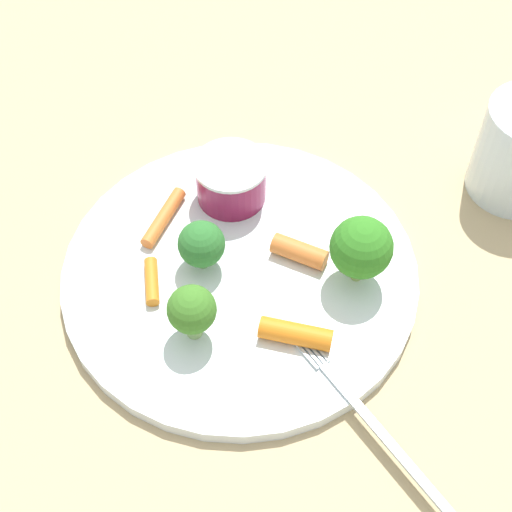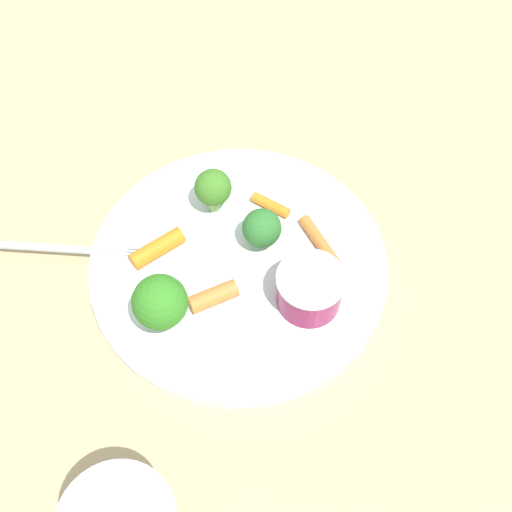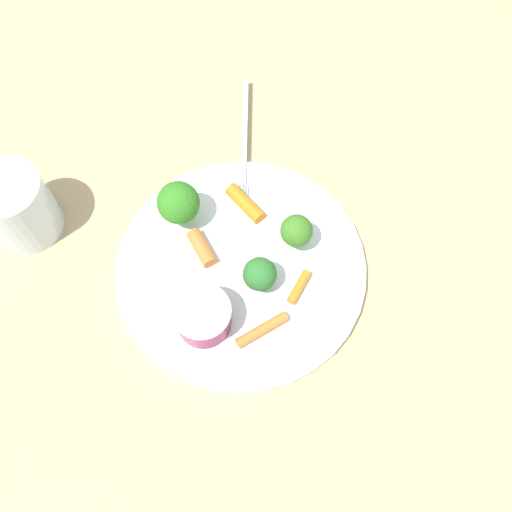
% 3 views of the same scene
% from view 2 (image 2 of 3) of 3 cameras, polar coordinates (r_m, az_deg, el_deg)
% --- Properties ---
extents(ground_plane, '(2.40, 2.40, 0.00)m').
position_cam_2_polar(ground_plane, '(0.62, -1.52, -1.02)').
color(ground_plane, tan).
extents(plate, '(0.28, 0.28, 0.01)m').
position_cam_2_polar(plate, '(0.62, -1.53, -0.72)').
color(plate, white).
rests_on(plate, ground_plane).
extents(sauce_cup, '(0.06, 0.06, 0.04)m').
position_cam_2_polar(sauce_cup, '(0.57, 4.69, -2.90)').
color(sauce_cup, maroon).
rests_on(sauce_cup, plate).
extents(broccoli_floret_0, '(0.04, 0.04, 0.05)m').
position_cam_2_polar(broccoli_floret_0, '(0.62, -3.75, 5.90)').
color(broccoli_floret_0, '#8AB467').
rests_on(broccoli_floret_0, plate).
extents(broccoli_floret_1, '(0.05, 0.05, 0.06)m').
position_cam_2_polar(broccoli_floret_1, '(0.55, -8.34, -3.99)').
color(broccoli_floret_1, '#99AF5A').
rests_on(broccoli_floret_1, plate).
extents(broccoli_floret_2, '(0.04, 0.04, 0.04)m').
position_cam_2_polar(broccoli_floret_2, '(0.60, 0.51, 2.42)').
color(broccoli_floret_2, '#7EAC70').
rests_on(broccoli_floret_2, plate).
extents(carrot_stick_0, '(0.04, 0.04, 0.02)m').
position_cam_2_polar(carrot_stick_0, '(0.58, -3.79, -3.50)').
color(carrot_stick_0, orange).
rests_on(carrot_stick_0, plate).
extents(carrot_stick_1, '(0.04, 0.05, 0.02)m').
position_cam_2_polar(carrot_stick_1, '(0.61, -8.57, 0.67)').
color(carrot_stick_1, orange).
rests_on(carrot_stick_1, plate).
extents(carrot_stick_2, '(0.04, 0.01, 0.01)m').
position_cam_2_polar(carrot_stick_2, '(0.64, 1.24, 4.47)').
color(carrot_stick_2, orange).
rests_on(carrot_stick_2, plate).
extents(carrot_stick_3, '(0.05, 0.04, 0.01)m').
position_cam_2_polar(carrot_stick_3, '(0.62, 5.56, 1.26)').
color(carrot_stick_3, orange).
rests_on(carrot_stick_3, plate).
extents(fork, '(0.18, 0.08, 0.00)m').
position_cam_2_polar(fork, '(0.64, -16.65, 0.62)').
color(fork, '#B2C1C7').
rests_on(fork, plate).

